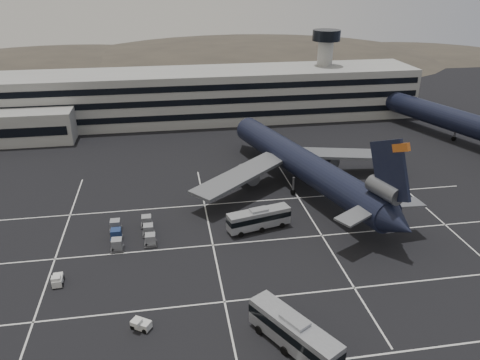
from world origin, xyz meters
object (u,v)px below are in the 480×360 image
bus_far (259,218)px  bus_near (294,332)px  uld_cluster (133,232)px  trijet_main (304,164)px  tug_a (58,280)px

bus_far → bus_near: bearing=163.1°
bus_near → uld_cluster: bus_near is taller
trijet_main → tug_a: 48.97m
trijet_main → uld_cluster: trijet_main is taller
trijet_main → tug_a: size_ratio=22.60×
bus_far → uld_cluster: (-20.78, 0.69, -1.17)m
bus_near → tug_a: (-29.05, 17.04, -1.73)m
tug_a → bus_far: bearing=14.6°
bus_near → bus_far: 27.34m
bus_near → bus_far: bearing=56.6°
bus_near → tug_a: size_ratio=4.88×
bus_far → tug_a: bus_far is taller
bus_near → trijet_main: bearing=41.9°
trijet_main → tug_a: (-42.28, -24.28, -4.57)m
trijet_main → bus_near: trijet_main is taller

